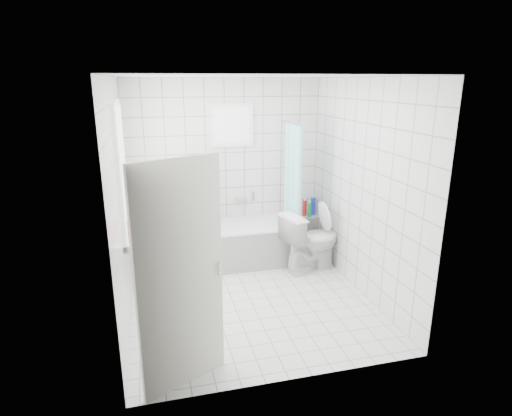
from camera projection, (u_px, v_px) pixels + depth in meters
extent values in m
plane|color=white|center=(250.00, 300.00, 5.20)|extent=(3.00, 3.00, 0.00)
plane|color=white|center=(249.00, 76.00, 4.45)|extent=(3.00, 3.00, 0.00)
cube|color=white|center=(226.00, 170.00, 6.22)|extent=(2.80, 0.02, 2.60)
cube|color=white|center=(293.00, 243.00, 3.43)|extent=(2.80, 0.02, 2.60)
cube|color=white|center=(120.00, 205.00, 4.49)|extent=(0.02, 3.00, 2.60)
cube|color=white|center=(362.00, 189.00, 5.16)|extent=(0.02, 3.00, 2.60)
cube|color=white|center=(124.00, 171.00, 4.70)|extent=(0.01, 0.90, 1.40)
cube|color=white|center=(232.00, 125.00, 6.01)|extent=(0.50, 0.01, 0.50)
cube|color=white|center=(133.00, 234.00, 4.92)|extent=(0.18, 1.02, 0.08)
cube|color=silver|center=(181.00, 279.00, 3.49)|extent=(0.73, 0.39, 2.00)
cube|color=white|center=(240.00, 245.00, 6.19)|extent=(1.59, 0.75, 0.55)
cube|color=white|center=(239.00, 226.00, 6.11)|extent=(1.61, 0.77, 0.03)
cube|color=white|center=(177.00, 219.00, 5.80)|extent=(0.15, 0.85, 1.50)
cube|color=white|center=(308.00, 232.00, 6.70)|extent=(0.40, 0.24, 0.55)
imported|color=white|center=(311.00, 241.00, 5.92)|extent=(0.93, 0.67, 0.85)
cylinder|color=silver|center=(292.00, 123.00, 5.85)|extent=(0.02, 0.80, 0.02)
cube|color=silver|center=(241.00, 200.00, 6.36)|extent=(0.18, 0.06, 0.06)
imported|color=white|center=(133.00, 215.00, 4.97)|extent=(0.15, 0.15, 0.30)
imported|color=pink|center=(134.00, 214.00, 5.19)|extent=(0.12, 0.12, 0.20)
imported|color=#DF569C|center=(132.00, 227.00, 4.57)|extent=(0.16, 0.16, 0.31)
imported|color=white|center=(133.00, 225.00, 4.86)|extent=(0.14, 0.14, 0.17)
cylinder|color=green|center=(309.00, 210.00, 6.51)|extent=(0.06, 0.06, 0.23)
cylinder|color=blue|center=(313.00, 206.00, 6.63)|extent=(0.06, 0.06, 0.28)
cylinder|color=red|center=(305.00, 208.00, 6.58)|extent=(0.06, 0.06, 0.25)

